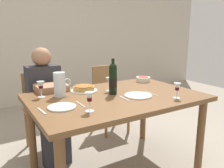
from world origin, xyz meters
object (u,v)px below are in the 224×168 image
at_px(dinner_plate_left_setting, 138,96).
at_px(wine_bottle, 113,79).
at_px(wine_glass_centre, 109,81).
at_px(chair_left, 42,105).
at_px(salad_bowl, 143,79).
at_px(diner_left, 47,101).
at_px(dinner_plate_right_setting, 62,107).
at_px(chair_right, 108,94).
at_px(water_pitcher, 60,86).
at_px(wine_glass_spare, 177,88).
at_px(wine_glass_left_diner, 41,86).
at_px(wine_glass_right_diner, 89,98).
at_px(baked_tart, 84,88).
at_px(dining_table, 116,105).

bearing_deg(dinner_plate_left_setting, wine_bottle, 130.15).
bearing_deg(wine_glass_centre, chair_left, 124.05).
distance_m(salad_bowl, diner_left, 1.08).
distance_m(wine_bottle, chair_left, 1.02).
xyz_separation_m(dinner_plate_right_setting, diner_left, (0.08, 0.72, -0.15)).
height_order(chair_left, chair_right, same).
bearing_deg(chair_left, wine_glass_centre, 123.39).
bearing_deg(dinner_plate_right_setting, diner_left, 83.42).
relative_size(water_pitcher, wine_glass_spare, 1.60).
distance_m(wine_glass_left_diner, wine_glass_centre, 0.63).
bearing_deg(wine_glass_right_diner, dinner_plate_left_setting, 14.04).
relative_size(dinner_plate_right_setting, diner_left, 0.18).
relative_size(dinner_plate_left_setting, chair_right, 0.28).
bearing_deg(water_pitcher, wine_bottle, -22.00).
bearing_deg(wine_glass_left_diner, diner_left, 68.19).
relative_size(wine_glass_centre, dinner_plate_left_setting, 0.55).
bearing_deg(dinner_plate_left_setting, chair_left, 121.13).
distance_m(chair_left, diner_left, 0.26).
distance_m(baked_tart, chair_left, 0.70).
relative_size(wine_glass_right_diner, diner_left, 0.12).
height_order(salad_bowl, dinner_plate_right_setting, salad_bowl).
relative_size(wine_glass_right_diner, wine_glass_spare, 1.06).
bearing_deg(wine_glass_right_diner, dining_table, 34.32).
xyz_separation_m(water_pitcher, chair_right, (0.89, 0.69, -0.36)).
distance_m(water_pitcher, dinner_plate_right_setting, 0.34).
relative_size(baked_tart, salad_bowl, 1.62).
height_order(wine_glass_centre, dinner_plate_right_setting, wine_glass_centre).
xyz_separation_m(water_pitcher, chair_left, (-0.01, 0.64, -0.36)).
height_order(baked_tart, salad_bowl, same).
bearing_deg(salad_bowl, water_pitcher, -174.20).
distance_m(water_pitcher, baked_tart, 0.27).
xyz_separation_m(wine_bottle, diner_left, (-0.45, 0.58, -0.29)).
height_order(wine_glass_left_diner, wine_glass_right_diner, same).
bearing_deg(water_pitcher, dinner_plate_right_setting, -106.59).
height_order(wine_bottle, wine_glass_right_diner, wine_bottle).
height_order(dinner_plate_right_setting, diner_left, diner_left).
bearing_deg(water_pitcher, wine_glass_right_diner, -84.17).
bearing_deg(baked_tart, dinner_plate_right_setting, -133.08).
bearing_deg(salad_bowl, wine_glass_right_diner, -148.41).
bearing_deg(wine_bottle, wine_glass_centre, 76.58).
distance_m(wine_bottle, baked_tart, 0.32).
relative_size(water_pitcher, salad_bowl, 1.34).
xyz_separation_m(salad_bowl, wine_glass_spare, (-0.18, -0.68, 0.06)).
bearing_deg(wine_bottle, chair_right, 62.26).
bearing_deg(wine_glass_left_diner, wine_bottle, -21.57).
bearing_deg(chair_left, chair_right, -177.77).
height_order(baked_tart, chair_left, chair_left).
bearing_deg(wine_glass_left_diner, dining_table, -25.58).
distance_m(water_pitcher, dinner_plate_left_setting, 0.69).
xyz_separation_m(chair_left, chair_right, (0.90, 0.05, 0.00)).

